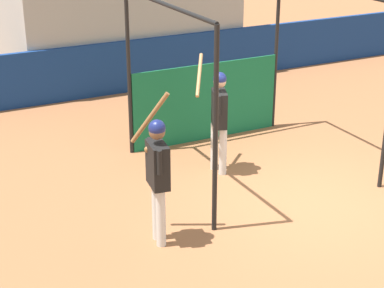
{
  "coord_description": "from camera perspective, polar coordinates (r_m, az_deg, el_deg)",
  "views": [
    {
      "loc": [
        -5.62,
        -7.06,
        4.6
      ],
      "look_at": [
        -1.65,
        0.8,
        0.98
      ],
      "focal_mm": 60.0,
      "sensor_mm": 36.0,
      "label": 1
    }
  ],
  "objects": [
    {
      "name": "ground_plane",
      "position": [
        10.13,
        10.48,
        -5.07
      ],
      "size": [
        60.0,
        60.0,
        0.0
      ],
      "primitive_type": "plane",
      "color": "#935B38"
    },
    {
      "name": "outfield_wall",
      "position": [
        15.22,
        -4.18,
        7.09
      ],
      "size": [
        24.0,
        0.12,
        1.21
      ],
      "color": "navy",
      "rests_on": "ground"
    },
    {
      "name": "bleacher_section",
      "position": [
        16.87,
        -7.07,
        12.09
      ],
      "size": [
        5.4,
        4.0,
        3.29
      ],
      "color": "#9E9E99",
      "rests_on": "ground"
    },
    {
      "name": "batting_cage",
      "position": [
        11.46,
        2.65,
        5.51
      ],
      "size": [
        3.13,
        3.21,
        2.97
      ],
      "color": "black",
      "rests_on": "ground"
    },
    {
      "name": "player_batter",
      "position": [
        10.59,
        2.38,
        2.81
      ],
      "size": [
        0.6,
        0.96,
        1.92
      ],
      "rotation": [
        0.0,
        0.0,
        1.18
      ],
      "color": "silver",
      "rests_on": "ground"
    },
    {
      "name": "player_waiting",
      "position": [
        8.44,
        -3.08,
        -2.3
      ],
      "size": [
        0.49,
        0.78,
        2.06
      ],
      "rotation": [
        0.0,
        0.0,
        1.44
      ],
      "color": "silver",
      "rests_on": "ground"
    }
  ]
}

